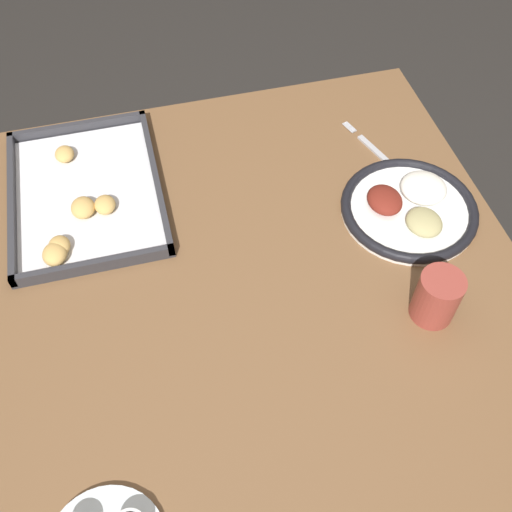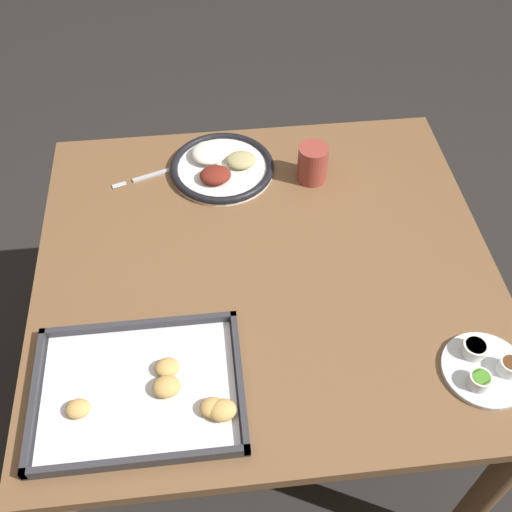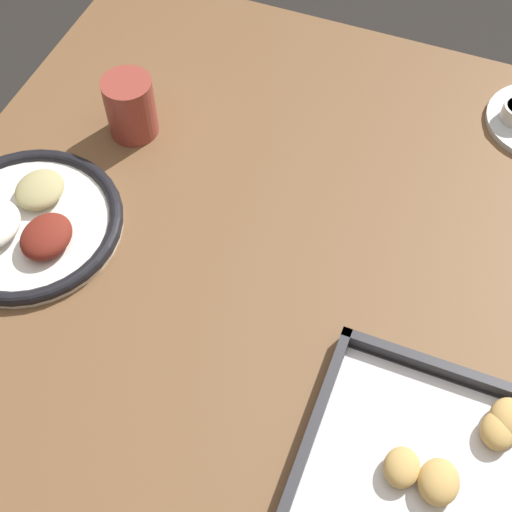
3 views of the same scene
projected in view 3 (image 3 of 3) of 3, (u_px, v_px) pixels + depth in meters
ground_plane at (260, 444)px, 1.59m from camera, size 8.00×8.00×0.00m
dining_table at (261, 298)px, 1.06m from camera, size 1.01×0.96×0.75m
dinner_plate at (26, 223)px, 0.98m from camera, size 0.26×0.26×0.04m
drinking_cup at (130, 107)px, 1.05m from camera, size 0.07×0.07×0.10m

